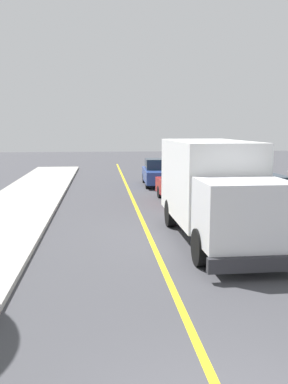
{
  "coord_description": "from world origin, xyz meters",
  "views": [
    {
      "loc": [
        -1.57,
        -4.33,
        3.64
      ],
      "look_at": [
        -0.1,
        10.21,
        1.4
      ],
      "focal_mm": 39.54,
      "sensor_mm": 36.0,
      "label": 1
    }
  ],
  "objects_px": {
    "box_truck": "(214,186)",
    "parked_van_across": "(264,196)",
    "parked_car_near": "(181,186)",
    "parked_car_mid": "(158,173)"
  },
  "relations": [
    {
      "from": "box_truck",
      "to": "parked_van_across",
      "type": "height_order",
      "value": "box_truck"
    },
    {
      "from": "parked_van_across",
      "to": "box_truck",
      "type": "bearing_deg",
      "value": -130.41
    },
    {
      "from": "parked_car_mid",
      "to": "parked_van_across",
      "type": "height_order",
      "value": "same"
    },
    {
      "from": "parked_car_near",
      "to": "parked_car_mid",
      "type": "height_order",
      "value": "same"
    },
    {
      "from": "box_truck",
      "to": "parked_car_near",
      "type": "height_order",
      "value": "box_truck"
    },
    {
      "from": "box_truck",
      "to": "parked_car_mid",
      "type": "xyz_separation_m",
      "value": [
        -0.01,
        13.19,
        -0.97
      ]
    },
    {
      "from": "parked_car_near",
      "to": "parked_van_across",
      "type": "height_order",
      "value": "same"
    },
    {
      "from": "box_truck",
      "to": "parked_car_near",
      "type": "xyz_separation_m",
      "value": [
        0.28,
        7.02,
        -0.97
      ]
    },
    {
      "from": "box_truck",
      "to": "parked_car_mid",
      "type": "distance_m",
      "value": 13.22
    },
    {
      "from": "box_truck",
      "to": "parked_car_near",
      "type": "relative_size",
      "value": 1.61
    }
  ]
}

